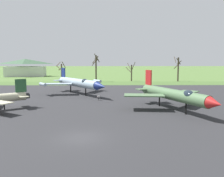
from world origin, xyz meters
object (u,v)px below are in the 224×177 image
jet_fighter_rear_center (173,94)px  visitor_building (26,68)px  info_placard_front_left (98,98)px  jet_fighter_front_left (79,83)px

jet_fighter_rear_center → visitor_building: visitor_building is taller
info_placard_front_left → jet_fighter_rear_center: size_ratio=0.06×
info_placard_front_left → visitor_building: visitor_building is taller
jet_fighter_rear_center → visitor_building: 87.91m
jet_fighter_front_left → jet_fighter_rear_center: bearing=-46.2°
jet_fighter_front_left → visitor_building: visitor_building is taller
visitor_building → jet_fighter_rear_center: bearing=-57.6°
info_placard_front_left → jet_fighter_front_left: bearing=120.2°
visitor_building → jet_fighter_front_left: bearing=-61.4°
jet_fighter_front_left → jet_fighter_rear_center: jet_fighter_rear_center is taller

